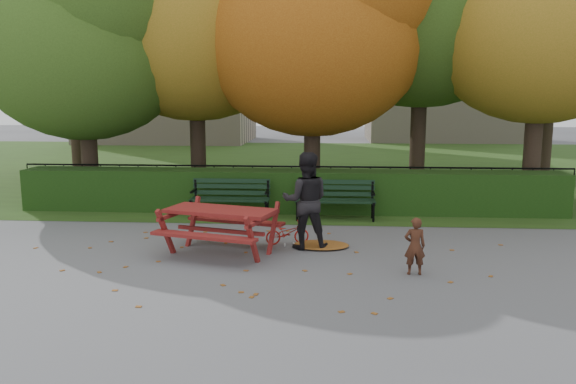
# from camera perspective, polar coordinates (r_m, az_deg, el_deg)

# --- Properties ---
(ground) EXTENTS (90.00, 90.00, 0.00)m
(ground) POSITION_cam_1_polar(r_m,az_deg,el_deg) (9.34, -1.78, -7.50)
(ground) COLOR slate
(ground) RESTS_ON ground
(grass_strip) EXTENTS (90.00, 90.00, 0.00)m
(grass_strip) POSITION_cam_1_polar(r_m,az_deg,el_deg) (23.06, 1.75, 2.79)
(grass_strip) COLOR #253B15
(grass_strip) RESTS_ON ground
(building_left) EXTENTS (10.00, 7.00, 15.00)m
(building_left) POSITION_cam_1_polar(r_m,az_deg,el_deg) (36.57, -12.26, 16.89)
(building_left) COLOR tan
(building_left) RESTS_ON ground
(building_right) EXTENTS (9.00, 6.00, 12.00)m
(building_right) POSITION_cam_1_polar(r_m,az_deg,el_deg) (37.69, 15.35, 14.25)
(building_right) COLOR tan
(building_right) RESTS_ON ground
(hedge) EXTENTS (13.00, 0.90, 1.00)m
(hedge) POSITION_cam_1_polar(r_m,az_deg,el_deg) (13.59, 0.13, 0.11)
(hedge) COLOR black
(hedge) RESTS_ON ground
(iron_fence) EXTENTS (14.00, 0.04, 1.02)m
(iron_fence) POSITION_cam_1_polar(r_m,az_deg,el_deg) (14.38, 0.35, 0.78)
(iron_fence) COLOR black
(iron_fence) RESTS_ON ground
(tree_a) EXTENTS (5.88, 5.60, 7.48)m
(tree_a) POSITION_cam_1_polar(r_m,az_deg,el_deg) (15.79, -19.46, 15.54)
(tree_a) COLOR #31201A
(tree_a) RESTS_ON ground
(tree_c) EXTENTS (6.30, 6.00, 8.00)m
(tree_c) POSITION_cam_1_polar(r_m,az_deg,el_deg) (14.98, 3.88, 17.57)
(tree_c) COLOR #31201A
(tree_c) RESTS_ON ground
(tree_e) EXTENTS (6.09, 5.80, 8.16)m
(tree_e) POSITION_cam_1_polar(r_m,az_deg,el_deg) (15.85, 25.95, 17.17)
(tree_e) COLOR #31201A
(tree_e) RESTS_ON ground
(tree_f) EXTENTS (6.93, 6.60, 9.19)m
(tree_f) POSITION_cam_1_polar(r_m,az_deg,el_deg) (20.04, -20.68, 17.48)
(tree_f) COLOR #31201A
(tree_f) RESTS_ON ground
(tree_g) EXTENTS (6.30, 6.00, 8.55)m
(tree_g) POSITION_cam_1_polar(r_m,az_deg,el_deg) (20.23, 26.64, 16.10)
(tree_g) COLOR #31201A
(tree_g) RESTS_ON ground
(bench_left) EXTENTS (1.80, 0.57, 0.88)m
(bench_left) POSITION_cam_1_polar(r_m,az_deg,el_deg) (12.96, -5.86, -0.32)
(bench_left) COLOR black
(bench_left) RESTS_ON ground
(bench_right) EXTENTS (1.80, 0.57, 0.88)m
(bench_right) POSITION_cam_1_polar(r_m,az_deg,el_deg) (12.77, 4.81, -0.45)
(bench_right) COLOR black
(bench_right) RESTS_ON ground
(picnic_table) EXTENTS (2.24, 1.99, 0.92)m
(picnic_table) POSITION_cam_1_polar(r_m,az_deg,el_deg) (9.95, -6.90, -2.73)
(picnic_table) COLOR maroon
(picnic_table) RESTS_ON ground
(leaf_pile) EXTENTS (1.12, 0.83, 0.07)m
(leaf_pile) POSITION_cam_1_polar(r_m,az_deg,el_deg) (10.48, 3.36, -5.39)
(leaf_pile) COLOR brown
(leaf_pile) RESTS_ON ground
(leaf_scatter) EXTENTS (9.00, 5.70, 0.01)m
(leaf_scatter) POSITION_cam_1_polar(r_m,az_deg,el_deg) (9.62, -1.60, -6.94)
(leaf_scatter) COLOR brown
(leaf_scatter) RESTS_ON ground
(child) EXTENTS (0.34, 0.23, 0.91)m
(child) POSITION_cam_1_polar(r_m,az_deg,el_deg) (8.99, 12.76, -5.38)
(child) COLOR #432215
(child) RESTS_ON ground
(adult) EXTENTS (0.90, 0.72, 1.78)m
(adult) POSITION_cam_1_polar(r_m,az_deg,el_deg) (10.20, 1.81, -0.88)
(adult) COLOR black
(adult) RESTS_ON ground
(bicycle) EXTENTS (0.88, 0.51, 0.44)m
(bicycle) POSITION_cam_1_polar(r_m,az_deg,el_deg) (10.61, -0.07, -4.17)
(bicycle) COLOR #B61810
(bicycle) RESTS_ON ground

